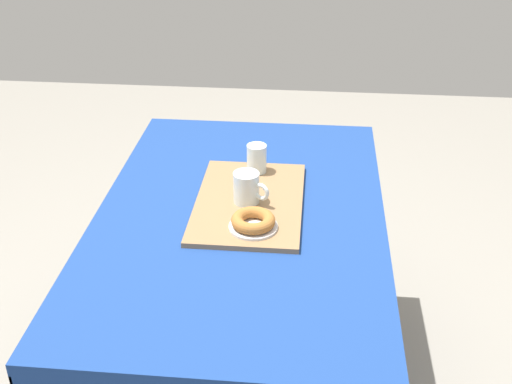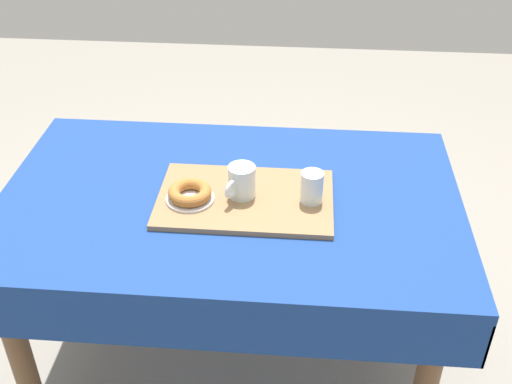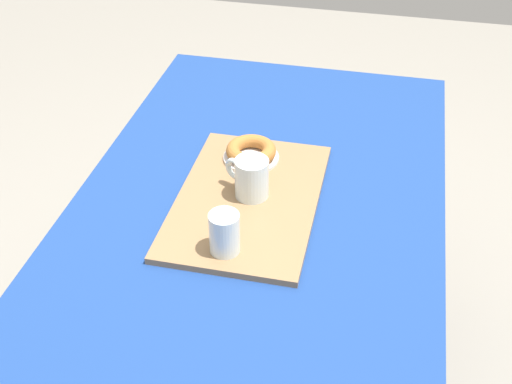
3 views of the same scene
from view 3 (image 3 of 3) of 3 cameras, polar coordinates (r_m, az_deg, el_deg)
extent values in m
cube|color=navy|center=(1.51, 0.46, -0.42)|extent=(1.27, 0.81, 0.03)
cube|color=navy|center=(1.55, 15.13, -4.89)|extent=(1.27, 0.01, 0.14)
cube|color=navy|center=(1.67, -13.08, -0.92)|extent=(1.27, 0.01, 0.14)
cube|color=navy|center=(2.08, 4.20, 8.08)|extent=(0.01, 0.81, 0.14)
cylinder|color=brown|center=(2.15, 11.67, -0.92)|extent=(0.06, 0.06, 0.73)
cylinder|color=brown|center=(2.22, -4.46, 1.22)|extent=(0.06, 0.06, 0.73)
cube|color=olive|center=(1.46, -0.71, -0.66)|extent=(0.47, 0.30, 0.02)
cylinder|color=silver|center=(1.44, -0.37, 1.19)|extent=(0.07, 0.07, 0.09)
cylinder|color=#84380F|center=(1.44, -0.36, 0.92)|extent=(0.06, 0.06, 0.07)
torus|color=silver|center=(1.46, -1.82, 1.99)|extent=(0.04, 0.05, 0.05)
cylinder|color=silver|center=(1.30, -2.71, -3.51)|extent=(0.06, 0.06, 0.09)
cylinder|color=silver|center=(1.31, -2.69, -4.13)|extent=(0.05, 0.05, 0.05)
cylinder|color=silver|center=(1.58, -0.42, 2.96)|extent=(0.13, 0.13, 0.01)
torus|color=#A3662D|center=(1.57, -0.42, 3.55)|extent=(0.12, 0.12, 0.03)
camera|label=1|loc=(2.77, 4.32, 37.99)|focal=46.06mm
camera|label=2|loc=(1.93, -54.79, 26.84)|focal=44.34mm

